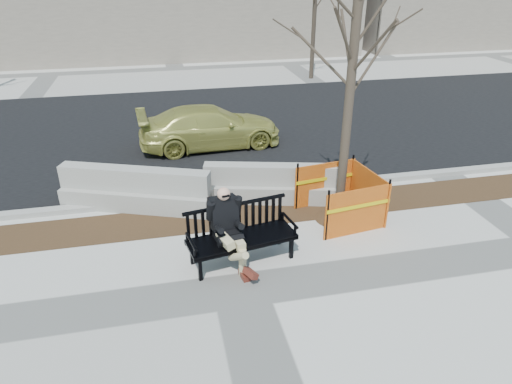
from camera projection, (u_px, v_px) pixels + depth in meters
ground at (240, 290)px, 7.99m from camera, size 120.00×120.00×0.00m
mulch_strip at (219, 217)px, 10.25m from camera, size 40.00×1.20×0.02m
asphalt_street at (193, 128)px, 15.66m from camera, size 60.00×10.40×0.01m
curb at (213, 195)px, 11.06m from camera, size 60.00×0.25×0.12m
bench at (242, 261)px, 8.76m from camera, size 2.16×1.10×1.10m
seated_man at (228, 262)px, 8.72m from camera, size 0.82×1.17×1.50m
tree_fence at (338, 218)px, 10.22m from camera, size 2.55×2.55×5.62m
sedan at (211, 146)px, 14.15m from camera, size 4.35×2.03×1.23m
jersey_barrier_left at (138, 207)px, 10.65m from camera, size 3.46×1.89×0.99m
jersey_barrier_right at (272, 200)px, 10.98m from camera, size 3.23×1.40×0.91m
far_tree_right at (311, 78)px, 22.27m from camera, size 2.64×2.64×5.95m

